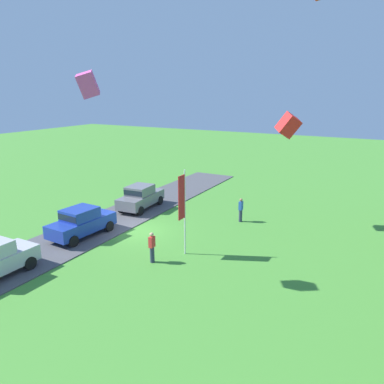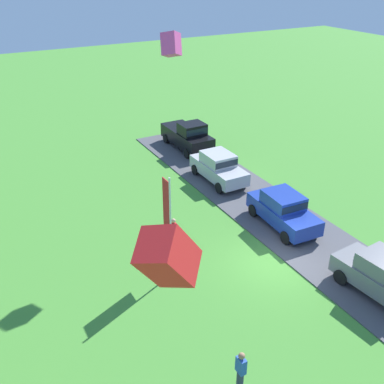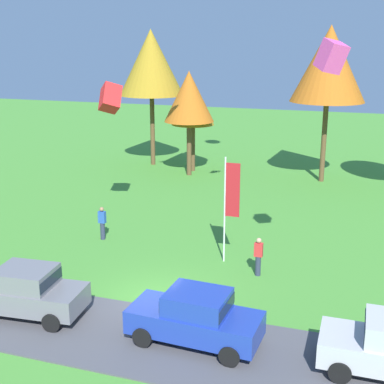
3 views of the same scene
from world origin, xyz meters
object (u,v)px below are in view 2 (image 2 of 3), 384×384
Objects in this scene: car_sedan_near_entrance at (283,209)px; flag_banner at (168,213)px; kite_box_high_right at (168,257)px; person_beside_suv at (241,372)px; kite_box_mid_center at (171,44)px; person_on_lawn at (174,233)px; car_sedan_mid_row at (218,166)px; car_pickup_far_end at (188,135)px.

flag_banner reaches higher than car_sedan_near_entrance.
kite_box_high_right is (-8.14, 10.56, 5.80)m from car_sedan_near_entrance.
kite_box_mid_center is at bearing -15.98° from person_beside_suv.
person_on_lawn is 11.75m from kite_box_high_right.
car_sedan_near_entrance is 4.48× the size of kite_box_mid_center.
car_sedan_mid_row is 0.88× the size of car_pickup_far_end.
car_sedan_mid_row is 18.68m from kite_box_high_right.
kite_box_high_right is (-0.67, 2.78, 5.96)m from person_beside_suv.
car_sedan_mid_row is at bearing -47.66° from person_on_lawn.
flag_banner is 4.87× the size of kite_box_mid_center.
car_sedan_mid_row is 0.90× the size of flag_banner.
car_sedan_mid_row is at bearing -58.44° from kite_box_mid_center.
person_on_lawn is 0.35× the size of flag_banner.
kite_box_mid_center is (4.11, -2.35, 6.15)m from flag_banner.
car_sedan_mid_row reaches higher than person_on_lawn.
kite_box_mid_center reaches higher than person_beside_suv.
kite_box_mid_center is (-8.39, 5.38, 8.14)m from car_pickup_far_end.
car_sedan_near_entrance and car_sedan_mid_row have the same top height.
flag_banner is 3.76× the size of kite_box_high_right.
person_beside_suv is at bearing 150.82° from car_sedan_mid_row.
car_pickup_far_end is at bearing -31.51° from person_on_lawn.
car_pickup_far_end reaches higher than car_sedan_mid_row.
kite_box_high_right reaches higher than flag_banner.
kite_box_mid_center is at bearing 53.49° from car_sedan_near_entrance.
car_sedan_mid_row is at bearing -44.92° from flag_banner.
car_sedan_mid_row is 9.95m from flag_banner.
car_sedan_near_entrance is 7.33m from flag_banner.
car_sedan_mid_row is 4.39× the size of kite_box_mid_center.
person_on_lawn is 1.70× the size of kite_box_mid_center.
car_pickup_far_end is 14.84m from flag_banner.
person_beside_suv is 1.70× the size of kite_box_mid_center.
car_pickup_far_end is at bearing -31.72° from flag_banner.
kite_box_high_right is at bearing 150.54° from car_pickup_far_end.
kite_box_mid_center reaches higher than car_pickup_far_end.
kite_box_mid_center is at bearing -27.50° from person_on_lawn.
car_sedan_near_entrance is 6.06m from person_on_lawn.
car_sedan_near_entrance is 1.02× the size of car_sedan_mid_row.
flag_banner is at bearing 146.81° from person_on_lawn.
kite_box_mid_center is at bearing -27.00° from kite_box_high_right.
person_on_lawn is (0.89, 5.99, -0.16)m from car_sedan_near_entrance.
kite_box_mid_center is 0.77× the size of kite_box_high_right.
kite_box_mid_center is at bearing -29.73° from flag_banner.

